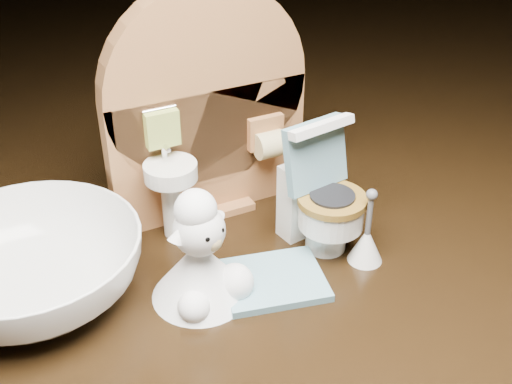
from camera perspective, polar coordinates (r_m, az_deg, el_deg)
backdrop_panel at (r=0.40m, az=-4.45°, el=6.56°), size 0.13×0.05×0.15m
toy_toilet at (r=0.39m, az=5.70°, el=-0.78°), size 0.04×0.05×0.08m
bath_mat at (r=0.37m, az=1.53°, el=-7.84°), size 0.07×0.06×0.00m
toilet_brush at (r=0.38m, az=9.78°, el=-4.42°), size 0.02×0.02×0.05m
plush_lamb at (r=0.35m, az=-4.90°, el=-6.18°), size 0.05×0.05×0.07m
ceramic_bowl at (r=0.37m, az=-19.30°, el=-6.39°), size 0.14×0.14×0.04m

